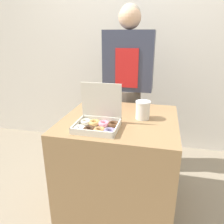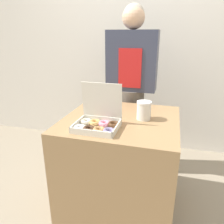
{
  "view_description": "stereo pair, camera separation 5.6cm",
  "coord_description": "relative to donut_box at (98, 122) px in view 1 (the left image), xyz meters",
  "views": [
    {
      "loc": [
        0.28,
        -1.45,
        1.35
      ],
      "look_at": [
        -0.02,
        -0.18,
        0.88
      ],
      "focal_mm": 35.0,
      "sensor_mm": 36.0,
      "label": 1
    },
    {
      "loc": [
        0.33,
        -1.44,
        1.35
      ],
      "look_at": [
        -0.02,
        -0.18,
        0.88
      ],
      "focal_mm": 35.0,
      "sensor_mm": 36.0,
      "label": 2
    }
  ],
  "objects": [
    {
      "name": "donut_box",
      "position": [
        0.0,
        0.0,
        0.0
      ],
      "size": [
        0.3,
        0.24,
        0.28
      ],
      "color": "silver",
      "rests_on": "table"
    },
    {
      "name": "person_customer",
      "position": [
        0.07,
        0.8,
        0.03
      ],
      "size": [
        0.46,
        0.25,
        1.61
      ],
      "color": "#665B51",
      "rests_on": "ground_plane"
    },
    {
      "name": "coffee_cup",
      "position": [
        0.27,
        0.23,
        0.03
      ],
      "size": [
        0.11,
        0.11,
        0.13
      ],
      "color": "silver",
      "rests_on": "table"
    },
    {
      "name": "ground_plane",
      "position": [
        0.11,
        0.2,
        -0.82
      ],
      "size": [
        14.0,
        14.0,
        0.0
      ],
      "primitive_type": "plane",
      "color": "gray"
    },
    {
      "name": "wall_back",
      "position": [
        0.11,
        1.38,
        0.48
      ],
      "size": [
        10.0,
        0.05,
        2.6
      ],
      "color": "silver",
      "rests_on": "ground_plane"
    },
    {
      "name": "table",
      "position": [
        0.11,
        0.2,
        -0.43
      ],
      "size": [
        0.82,
        0.78,
        0.78
      ],
      "color": "#99754C",
      "rests_on": "ground_plane"
    }
  ]
}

